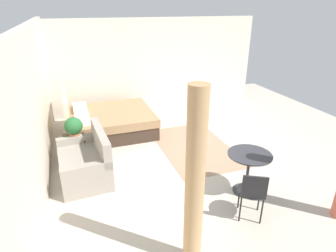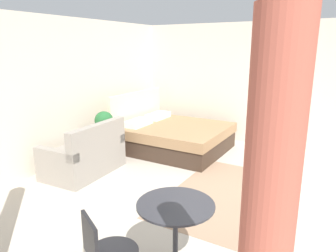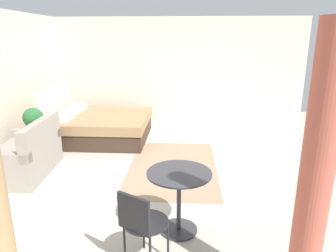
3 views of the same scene
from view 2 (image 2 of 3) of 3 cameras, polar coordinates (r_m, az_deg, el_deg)
name	(u,v)px [view 2 (image 2 of 3)]	position (r m, az deg, el deg)	size (l,w,h in m)	color
ground_plane	(221,198)	(4.67, 9.78, -12.97)	(8.84, 9.19, 0.02)	#B2A899
wall_back	(64,92)	(6.01, -18.49, 5.95)	(8.84, 0.12, 2.64)	beige
wall_right	(273,86)	(7.03, 18.78, 7.03)	(0.12, 6.19, 2.64)	beige
area_rug	(226,194)	(4.77, 10.51, -12.20)	(2.40, 1.48, 0.01)	#93755B
bed	(173,136)	(6.56, 0.98, -1.83)	(1.82, 2.04, 1.16)	#38281E
couch	(85,156)	(5.52, -14.92, -5.39)	(1.36, 0.91, 0.90)	gray
nightstand	(108,146)	(6.17, -11.02, -3.59)	(0.48, 0.44, 0.50)	#473323
potted_plant	(104,122)	(5.95, -11.64, 0.74)	(0.35, 0.35, 0.46)	#935B3D
vase	(111,127)	(6.15, -10.34, -0.10)	(0.10, 0.10, 0.23)	silver
balcony_table	(175,225)	(3.02, 1.38, -17.70)	(0.72, 0.72, 0.73)	#2D2D33
cafe_chair_near_window	(104,250)	(2.78, -11.74, -21.34)	(0.59, 0.59, 0.82)	black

